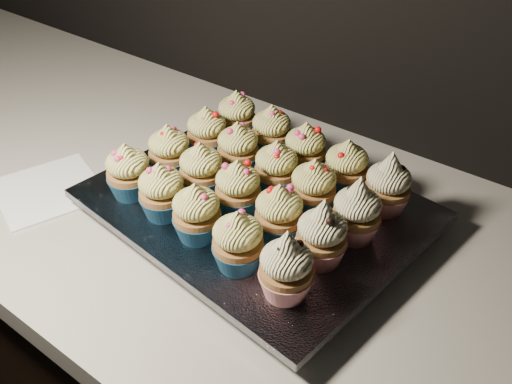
% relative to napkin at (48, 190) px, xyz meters
% --- Properties ---
extents(worktop, '(2.44, 0.64, 0.04)m').
position_rel_napkin_xyz_m(worktop, '(0.25, 0.14, -0.02)').
color(worktop, beige).
rests_on(worktop, cabinet).
extents(napkin, '(0.19, 0.19, 0.00)m').
position_rel_napkin_xyz_m(napkin, '(0.00, 0.00, 0.00)').
color(napkin, white).
rests_on(napkin, worktop).
extents(baking_tray, '(0.44, 0.35, 0.02)m').
position_rel_napkin_xyz_m(baking_tray, '(0.30, 0.14, 0.01)').
color(baking_tray, black).
rests_on(baking_tray, worktop).
extents(foil_lining, '(0.48, 0.39, 0.01)m').
position_rel_napkin_xyz_m(foil_lining, '(0.30, 0.14, 0.03)').
color(foil_lining, silver).
rests_on(foil_lining, baking_tray).
extents(cupcake_0, '(0.06, 0.06, 0.08)m').
position_rel_napkin_xyz_m(cupcake_0, '(0.15, 0.04, 0.07)').
color(cupcake_0, navy).
rests_on(cupcake_0, foil_lining).
extents(cupcake_1, '(0.06, 0.06, 0.08)m').
position_rel_napkin_xyz_m(cupcake_1, '(0.22, 0.04, 0.07)').
color(cupcake_1, navy).
rests_on(cupcake_1, foil_lining).
extents(cupcake_2, '(0.06, 0.06, 0.08)m').
position_rel_napkin_xyz_m(cupcake_2, '(0.28, 0.03, 0.07)').
color(cupcake_2, navy).
rests_on(cupcake_2, foil_lining).
extents(cupcake_3, '(0.06, 0.06, 0.08)m').
position_rel_napkin_xyz_m(cupcake_3, '(0.36, 0.02, 0.07)').
color(cupcake_3, navy).
rests_on(cupcake_3, foil_lining).
extents(cupcake_4, '(0.06, 0.06, 0.10)m').
position_rel_napkin_xyz_m(cupcake_4, '(0.43, 0.02, 0.07)').
color(cupcake_4, red).
rests_on(cupcake_4, foil_lining).
extents(cupcake_5, '(0.06, 0.06, 0.08)m').
position_rel_napkin_xyz_m(cupcake_5, '(0.15, 0.12, 0.07)').
color(cupcake_5, navy).
rests_on(cupcake_5, foil_lining).
extents(cupcake_6, '(0.06, 0.06, 0.08)m').
position_rel_napkin_xyz_m(cupcake_6, '(0.22, 0.11, 0.07)').
color(cupcake_6, navy).
rests_on(cupcake_6, foil_lining).
extents(cupcake_7, '(0.06, 0.06, 0.08)m').
position_rel_napkin_xyz_m(cupcake_7, '(0.29, 0.11, 0.07)').
color(cupcake_7, navy).
rests_on(cupcake_7, foil_lining).
extents(cupcake_8, '(0.06, 0.06, 0.08)m').
position_rel_napkin_xyz_m(cupcake_8, '(0.37, 0.09, 0.07)').
color(cupcake_8, navy).
rests_on(cupcake_8, foil_lining).
extents(cupcake_9, '(0.06, 0.06, 0.10)m').
position_rel_napkin_xyz_m(cupcake_9, '(0.43, 0.09, 0.07)').
color(cupcake_9, red).
rests_on(cupcake_9, foil_lining).
extents(cupcake_10, '(0.06, 0.06, 0.08)m').
position_rel_napkin_xyz_m(cupcake_10, '(0.16, 0.19, 0.07)').
color(cupcake_10, navy).
rests_on(cupcake_10, foil_lining).
extents(cupcake_11, '(0.06, 0.06, 0.08)m').
position_rel_napkin_xyz_m(cupcake_11, '(0.23, 0.18, 0.07)').
color(cupcake_11, navy).
rests_on(cupcake_11, foil_lining).
extents(cupcake_12, '(0.06, 0.06, 0.08)m').
position_rel_napkin_xyz_m(cupcake_12, '(0.30, 0.18, 0.07)').
color(cupcake_12, navy).
rests_on(cupcake_12, foil_lining).
extents(cupcake_13, '(0.06, 0.06, 0.08)m').
position_rel_napkin_xyz_m(cupcake_13, '(0.37, 0.17, 0.07)').
color(cupcake_13, navy).
rests_on(cupcake_13, foil_lining).
extents(cupcake_14, '(0.06, 0.06, 0.10)m').
position_rel_napkin_xyz_m(cupcake_14, '(0.44, 0.16, 0.07)').
color(cupcake_14, red).
rests_on(cupcake_14, foil_lining).
extents(cupcake_15, '(0.06, 0.06, 0.08)m').
position_rel_napkin_xyz_m(cupcake_15, '(0.17, 0.26, 0.07)').
color(cupcake_15, navy).
rests_on(cupcake_15, foil_lining).
extents(cupcake_16, '(0.06, 0.06, 0.08)m').
position_rel_napkin_xyz_m(cupcake_16, '(0.24, 0.26, 0.07)').
color(cupcake_16, navy).
rests_on(cupcake_16, foil_lining).
extents(cupcake_17, '(0.06, 0.06, 0.08)m').
position_rel_napkin_xyz_m(cupcake_17, '(0.31, 0.24, 0.07)').
color(cupcake_17, navy).
rests_on(cupcake_17, foil_lining).
extents(cupcake_18, '(0.06, 0.06, 0.08)m').
position_rel_napkin_xyz_m(cupcake_18, '(0.38, 0.24, 0.07)').
color(cupcake_18, navy).
rests_on(cupcake_18, foil_lining).
extents(cupcake_19, '(0.06, 0.06, 0.10)m').
position_rel_napkin_xyz_m(cupcake_19, '(0.45, 0.23, 0.07)').
color(cupcake_19, red).
rests_on(cupcake_19, foil_lining).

